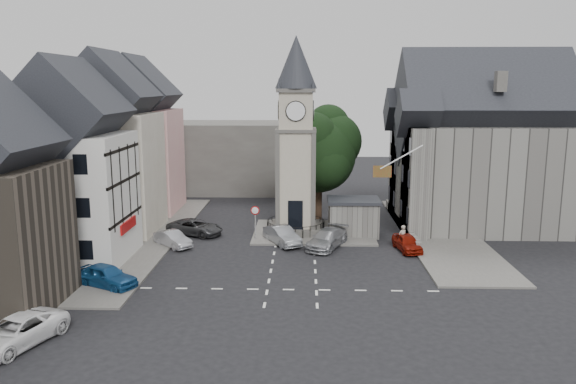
{
  "coord_description": "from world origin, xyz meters",
  "views": [
    {
      "loc": [
        0.78,
        -38.07,
        12.29
      ],
      "look_at": [
        -0.56,
        5.0,
        4.09
      ],
      "focal_mm": 35.0,
      "sensor_mm": 36.0,
      "label": 1
    }
  ],
  "objects_px": {
    "stone_shelter": "(353,217)",
    "car_east_red": "(407,243)",
    "clock_tower": "(296,137)",
    "pedestrian": "(402,237)",
    "car_west_blue": "(106,276)"
  },
  "relations": [
    {
      "from": "clock_tower",
      "to": "car_west_blue",
      "type": "distance_m",
      "value": 19.09
    },
    {
      "from": "car_west_blue",
      "to": "pedestrian",
      "type": "relative_size",
      "value": 2.27
    },
    {
      "from": "car_west_blue",
      "to": "car_east_red",
      "type": "xyz_separation_m",
      "value": [
        20.0,
        8.33,
        -0.08
      ]
    },
    {
      "from": "car_west_blue",
      "to": "car_east_red",
      "type": "bearing_deg",
      "value": -40.82
    },
    {
      "from": "clock_tower",
      "to": "stone_shelter",
      "type": "bearing_deg",
      "value": -5.84
    },
    {
      "from": "stone_shelter",
      "to": "car_east_red",
      "type": "relative_size",
      "value": 1.16
    },
    {
      "from": "car_east_red",
      "to": "stone_shelter",
      "type": "bearing_deg",
      "value": 119.89
    },
    {
      "from": "pedestrian",
      "to": "car_west_blue",
      "type": "bearing_deg",
      "value": -4.97
    },
    {
      "from": "clock_tower",
      "to": "car_east_red",
      "type": "height_order",
      "value": "clock_tower"
    },
    {
      "from": "clock_tower",
      "to": "car_west_blue",
      "type": "bearing_deg",
      "value": -130.8
    },
    {
      "from": "stone_shelter",
      "to": "car_east_red",
      "type": "distance_m",
      "value": 5.9
    },
    {
      "from": "pedestrian",
      "to": "car_east_red",
      "type": "bearing_deg",
      "value": 88.55
    },
    {
      "from": "stone_shelter",
      "to": "car_west_blue",
      "type": "distance_m",
      "value": 20.76
    },
    {
      "from": "car_west_blue",
      "to": "pedestrian",
      "type": "xyz_separation_m",
      "value": [
        19.72,
        8.86,
        0.21
      ]
    },
    {
      "from": "car_east_red",
      "to": "pedestrian",
      "type": "relative_size",
      "value": 2.0
    }
  ]
}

